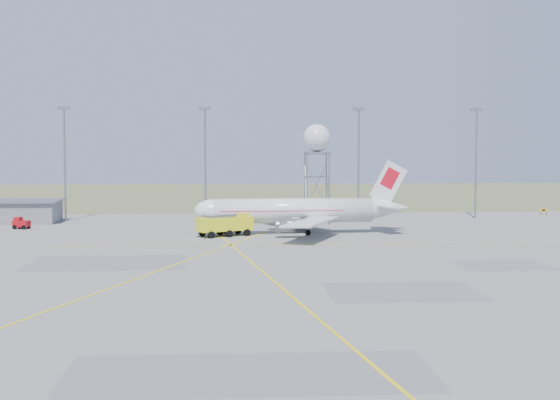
{
  "coord_description": "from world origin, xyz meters",
  "views": [
    {
      "loc": [
        -6.36,
        -75.5,
        13.53
      ],
      "look_at": [
        1.74,
        40.0,
        5.43
      ],
      "focal_mm": 50.0,
      "sensor_mm": 36.0,
      "label": 1
    }
  ],
  "objects": [
    {
      "name": "grass_strip",
      "position": [
        0.0,
        140.0,
        0.01
      ],
      "size": [
        400.0,
        120.0,
        0.03
      ],
      "primitive_type": "cube",
      "color": "#5C693A",
      "rests_on": "ground"
    },
    {
      "name": "airliner_main",
      "position": [
        4.56,
        43.38,
        3.47
      ],
      "size": [
        33.28,
        32.31,
        11.32
      ],
      "rotation": [
        0.0,
        0.0,
        3.2
      ],
      "color": "silver",
      "rests_on": "ground"
    },
    {
      "name": "building_grey",
      "position": [
        -45.0,
        64.0,
        1.97
      ],
      "size": [
        19.0,
        10.0,
        3.9
      ],
      "color": "gray",
      "rests_on": "ground"
    },
    {
      "name": "mast_a",
      "position": [
        -35.0,
        66.0,
        12.07
      ],
      "size": [
        2.2,
        0.5,
        20.5
      ],
      "color": "gray",
      "rests_on": "ground"
    },
    {
      "name": "ground",
      "position": [
        0.0,
        0.0,
        0.0
      ],
      "size": [
        400.0,
        400.0,
        0.0
      ],
      "primitive_type": "plane",
      "color": "gray",
      "rests_on": "ground"
    },
    {
      "name": "taxi_sign_near",
      "position": [
        55.6,
        72.0,
        0.89
      ],
      "size": [
        1.6,
        0.17,
        1.2
      ],
      "color": "black",
      "rests_on": "ground"
    },
    {
      "name": "mast_b",
      "position": [
        -10.0,
        66.0,
        12.07
      ],
      "size": [
        2.2,
        0.5,
        20.5
      ],
      "color": "gray",
      "rests_on": "ground"
    },
    {
      "name": "mast_d",
      "position": [
        40.0,
        66.0,
        12.07
      ],
      "size": [
        2.2,
        0.5,
        20.5
      ],
      "color": "gray",
      "rests_on": "ground"
    },
    {
      "name": "mast_c",
      "position": [
        18.0,
        66.0,
        12.07
      ],
      "size": [
        2.2,
        0.5,
        20.5
      ],
      "color": "gray",
      "rests_on": "ground"
    },
    {
      "name": "radar_tower",
      "position": [
        9.39,
        58.2,
        9.66
      ],
      "size": [
        4.76,
        4.76,
        17.22
      ],
      "color": "gray",
      "rests_on": "ground"
    },
    {
      "name": "fire_truck",
      "position": [
        -6.3,
        40.76,
        1.62
      ],
      "size": [
        8.8,
        6.41,
        3.38
      ],
      "rotation": [
        0.0,
        0.0,
        0.48
      ],
      "color": "yellow",
      "rests_on": "ground"
    },
    {
      "name": "baggage_tug",
      "position": [
        -39.58,
        53.2,
        0.73
      ],
      "size": [
        2.78,
        2.45,
        1.92
      ],
      "rotation": [
        0.0,
        0.0,
        -0.23
      ],
      "color": "#A80C13",
      "rests_on": "ground"
    }
  ]
}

